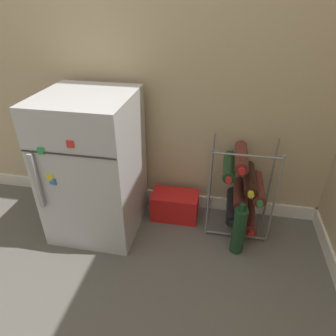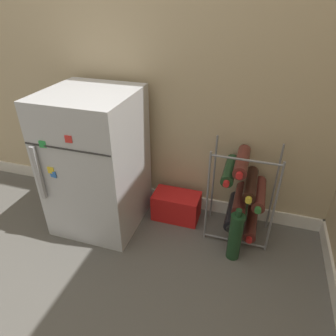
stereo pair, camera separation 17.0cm
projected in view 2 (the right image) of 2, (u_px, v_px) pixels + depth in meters
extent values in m
plane|color=#56544F|center=(164.00, 263.00, 1.65)|extent=(14.00, 14.00, 0.00)
cube|color=tan|center=(198.00, 0.00, 1.47)|extent=(6.72, 0.06, 2.50)
cube|color=silver|center=(188.00, 201.00, 2.06)|extent=(6.72, 0.01, 0.09)
cube|color=#B7BABF|center=(97.00, 162.00, 1.76)|extent=(0.49, 0.49, 0.84)
cube|color=#2D2D2D|center=(66.00, 149.00, 1.45)|extent=(0.48, 0.00, 0.01)
cube|color=#9E9EA3|center=(39.00, 173.00, 1.57)|extent=(0.02, 0.02, 0.32)
cube|color=yellow|center=(51.00, 170.00, 1.56)|extent=(0.04, 0.01, 0.04)
cube|color=red|center=(68.00, 139.00, 1.42)|extent=(0.04, 0.01, 0.04)
cube|color=blue|center=(53.00, 174.00, 1.56)|extent=(0.04, 0.01, 0.04)
cube|color=green|center=(42.00, 144.00, 1.48)|extent=(0.04, 0.01, 0.04)
cylinder|color=slate|center=(207.00, 198.00, 1.67)|extent=(0.01, 0.01, 0.58)
cylinder|color=slate|center=(274.00, 210.00, 1.58)|extent=(0.01, 0.01, 0.58)
cylinder|color=slate|center=(214.00, 179.00, 1.84)|extent=(0.01, 0.01, 0.58)
cylinder|color=slate|center=(274.00, 189.00, 1.75)|extent=(0.01, 0.01, 0.58)
cylinder|color=slate|center=(234.00, 240.00, 1.77)|extent=(0.36, 0.01, 0.01)
cylinder|color=slate|center=(246.00, 160.00, 1.49)|extent=(0.36, 0.01, 0.01)
cylinder|color=#56231E|center=(251.00, 223.00, 1.79)|extent=(0.07, 0.27, 0.07)
cylinder|color=red|center=(249.00, 240.00, 1.67)|extent=(0.03, 0.02, 0.03)
cylinder|color=black|center=(233.00, 211.00, 1.79)|extent=(0.07, 0.31, 0.07)
cylinder|color=black|center=(230.00, 229.00, 1.65)|extent=(0.04, 0.02, 0.04)
cylinder|color=#19381E|center=(242.00, 204.00, 1.75)|extent=(0.08, 0.25, 0.08)
cylinder|color=gold|center=(239.00, 219.00, 1.63)|extent=(0.04, 0.02, 0.04)
cylinder|color=#56231E|center=(241.00, 199.00, 1.73)|extent=(0.07, 0.26, 0.07)
cylinder|color=black|center=(238.00, 214.00, 1.61)|extent=(0.04, 0.02, 0.04)
cylinder|color=#56231E|center=(259.00, 194.00, 1.68)|extent=(0.07, 0.28, 0.07)
cylinder|color=#2D7033|center=(258.00, 210.00, 1.55)|extent=(0.03, 0.02, 0.03)
cylinder|color=black|center=(251.00, 184.00, 1.66)|extent=(0.07, 0.29, 0.07)
cylinder|color=gold|center=(249.00, 200.00, 1.53)|extent=(0.03, 0.02, 0.03)
cylinder|color=#19381E|center=(230.00, 170.00, 1.66)|extent=(0.07, 0.26, 0.07)
cylinder|color=red|center=(226.00, 184.00, 1.54)|extent=(0.03, 0.02, 0.03)
cylinder|color=#56231E|center=(242.00, 161.00, 1.61)|extent=(0.07, 0.28, 0.07)
cylinder|color=red|center=(239.00, 176.00, 1.49)|extent=(0.03, 0.02, 0.03)
cube|color=red|center=(176.00, 206.00, 1.94)|extent=(0.30, 0.17, 0.18)
cylinder|color=#19381E|center=(235.00, 237.00, 1.62)|extent=(0.07, 0.07, 0.29)
cylinder|color=#19381E|center=(239.00, 213.00, 1.53)|extent=(0.03, 0.03, 0.04)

